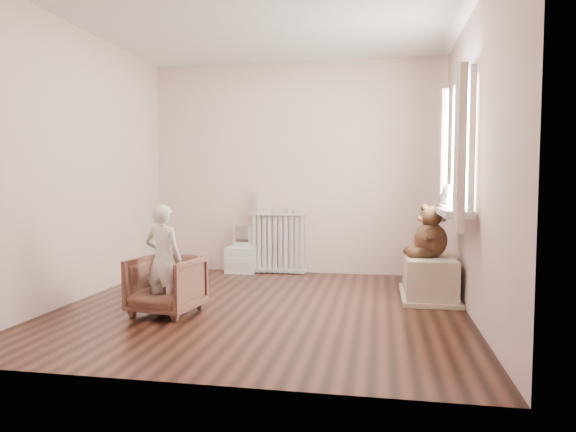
% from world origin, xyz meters
% --- Properties ---
extents(floor, '(3.60, 3.60, 0.01)m').
position_xyz_m(floor, '(0.00, 0.00, 0.00)').
color(floor, black).
rests_on(floor, ground).
extents(ceiling, '(3.60, 3.60, 0.01)m').
position_xyz_m(ceiling, '(0.00, 0.00, 2.60)').
color(ceiling, white).
rests_on(ceiling, ground).
extents(back_wall, '(3.60, 0.02, 2.60)m').
position_xyz_m(back_wall, '(0.00, 1.80, 1.30)').
color(back_wall, silver).
rests_on(back_wall, ground).
extents(front_wall, '(3.60, 0.02, 2.60)m').
position_xyz_m(front_wall, '(0.00, -1.80, 1.30)').
color(front_wall, silver).
rests_on(front_wall, ground).
extents(left_wall, '(0.02, 3.60, 2.60)m').
position_xyz_m(left_wall, '(-1.80, 0.00, 1.30)').
color(left_wall, silver).
rests_on(left_wall, ground).
extents(right_wall, '(0.02, 3.60, 2.60)m').
position_xyz_m(right_wall, '(1.80, 0.00, 1.30)').
color(right_wall, silver).
rests_on(right_wall, ground).
extents(window, '(0.03, 0.90, 1.10)m').
position_xyz_m(window, '(1.76, 0.30, 1.45)').
color(window, white).
rests_on(window, right_wall).
extents(window_sill, '(0.22, 1.10, 0.06)m').
position_xyz_m(window_sill, '(1.67, 0.30, 0.87)').
color(window_sill, silver).
rests_on(window_sill, right_wall).
extents(curtain_left, '(0.06, 0.26, 1.30)m').
position_xyz_m(curtain_left, '(1.65, -0.27, 1.39)').
color(curtain_left, beige).
rests_on(curtain_left, right_wall).
extents(curtain_right, '(0.06, 0.26, 1.30)m').
position_xyz_m(curtain_right, '(1.65, 0.87, 1.39)').
color(curtain_right, beige).
rests_on(curtain_right, right_wall).
extents(radiator, '(0.71, 0.13, 0.75)m').
position_xyz_m(radiator, '(-0.20, 1.68, 0.39)').
color(radiator, silver).
rests_on(radiator, floor).
extents(paper_doll, '(0.16, 0.01, 0.27)m').
position_xyz_m(paper_doll, '(-0.38, 1.68, 0.89)').
color(paper_doll, beige).
rests_on(paper_doll, radiator).
extents(tin_a, '(0.10, 0.10, 0.06)m').
position_xyz_m(tin_a, '(-0.07, 1.68, 0.78)').
color(tin_a, '#A59E8C').
rests_on(tin_a, radiator).
extents(tin_b, '(0.10, 0.10, 0.05)m').
position_xyz_m(tin_b, '(0.01, 1.68, 0.78)').
color(tin_b, '#A59E8C').
rests_on(tin_b, radiator).
extents(toy_vanity, '(0.37, 0.26, 0.58)m').
position_xyz_m(toy_vanity, '(-0.66, 1.65, 0.28)').
color(toy_vanity, silver).
rests_on(toy_vanity, floor).
extents(armchair, '(0.61, 0.62, 0.50)m').
position_xyz_m(armchair, '(-0.76, -0.38, 0.25)').
color(armchair, brown).
rests_on(armchair, floor).
extents(child, '(0.37, 0.27, 0.93)m').
position_xyz_m(child, '(-0.76, -0.43, 0.48)').
color(child, white).
rests_on(child, armchair).
extents(toy_bench, '(0.47, 0.88, 0.41)m').
position_xyz_m(toy_bench, '(1.52, 0.66, 0.20)').
color(toy_bench, beige).
rests_on(toy_bench, floor).
extents(teddy_bear, '(0.45, 0.37, 0.50)m').
position_xyz_m(teddy_bear, '(1.52, 0.58, 0.67)').
color(teddy_bear, '#321E11').
rests_on(teddy_bear, toy_bench).
extents(plush_cat, '(0.22, 0.29, 0.21)m').
position_xyz_m(plush_cat, '(1.66, 0.54, 1.00)').
color(plush_cat, gray).
rests_on(plush_cat, window_sill).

